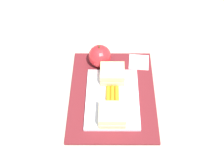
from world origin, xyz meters
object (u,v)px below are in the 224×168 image
(food_tray, at_px, (112,98))
(apple, at_px, (99,56))
(carrot_sticks_bundle, at_px, (112,96))
(sandwich_half_right, at_px, (112,74))
(sandwich_half_left, at_px, (112,115))
(paper_napkin, at_px, (138,62))

(food_tray, height_order, apple, apple)
(food_tray, relative_size, carrot_sticks_bundle, 2.97)
(food_tray, distance_m, sandwich_half_right, 0.08)
(sandwich_half_left, relative_size, paper_napkin, 1.14)
(food_tray, relative_size, paper_napkin, 3.29)
(sandwich_half_right, xyz_separation_m, paper_napkin, (0.08, -0.10, -0.03))
(sandwich_half_right, relative_size, apple, 0.89)
(apple, xyz_separation_m, paper_napkin, (0.01, -0.14, -0.04))
(carrot_sticks_bundle, xyz_separation_m, apple, (0.15, 0.04, 0.02))
(carrot_sticks_bundle, bearing_deg, food_tray, -27.73)
(food_tray, distance_m, apple, 0.16)
(carrot_sticks_bundle, bearing_deg, apple, 15.91)
(carrot_sticks_bundle, relative_size, paper_napkin, 1.11)
(sandwich_half_right, height_order, paper_napkin, sandwich_half_right)
(food_tray, xyz_separation_m, apple, (0.15, 0.04, 0.03))
(sandwich_half_right, distance_m, paper_napkin, 0.13)
(sandwich_half_left, distance_m, carrot_sticks_bundle, 0.08)
(sandwich_half_left, bearing_deg, sandwich_half_right, 0.00)
(sandwich_half_left, bearing_deg, apple, 10.78)
(sandwich_half_right, bearing_deg, apple, 30.29)
(food_tray, xyz_separation_m, sandwich_half_left, (-0.08, 0.00, 0.03))
(paper_napkin, bearing_deg, apple, 92.70)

